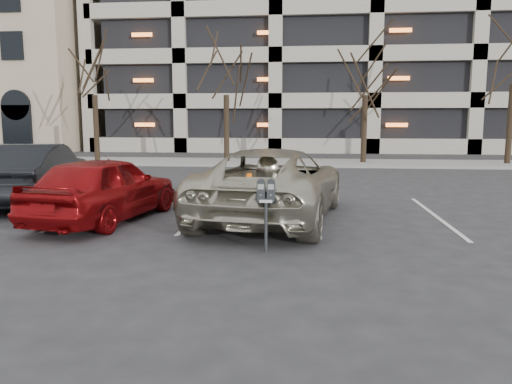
% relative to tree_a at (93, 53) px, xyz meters
% --- Properties ---
extents(ground, '(140.00, 140.00, 0.00)m').
position_rel_tree_a_xyz_m(ground, '(10.00, -16.00, -5.67)').
color(ground, '#28282B').
rests_on(ground, ground).
extents(sidewalk, '(80.00, 4.00, 0.12)m').
position_rel_tree_a_xyz_m(sidewalk, '(10.00, 0.00, -5.61)').
color(sidewalk, gray).
rests_on(sidewalk, ground).
extents(stall_lines, '(16.90, 5.20, 0.00)m').
position_rel_tree_a_xyz_m(stall_lines, '(8.60, -13.70, -5.66)').
color(stall_lines, silver).
rests_on(stall_lines, ground).
extents(parking_garage, '(52.00, 20.00, 19.00)m').
position_rel_tree_a_xyz_m(parking_garage, '(22.00, 17.84, 3.59)').
color(parking_garage, black).
rests_on(parking_garage, ground).
extents(tree_a, '(3.45, 3.45, 7.85)m').
position_rel_tree_a_xyz_m(tree_a, '(0.00, 0.00, 0.00)').
color(tree_a, black).
rests_on(tree_a, ground).
extents(tree_b, '(3.43, 3.43, 7.79)m').
position_rel_tree_a_xyz_m(tree_b, '(7.00, 0.00, -0.05)').
color(tree_b, black).
rests_on(tree_b, ground).
extents(tree_c, '(3.38, 3.38, 7.69)m').
position_rel_tree_a_xyz_m(tree_c, '(14.00, 0.00, -0.12)').
color(tree_c, black).
rests_on(tree_c, ground).
extents(parking_meter, '(0.32, 0.13, 1.25)m').
position_rel_tree_a_xyz_m(parking_meter, '(10.46, -17.33, -4.71)').
color(parking_meter, black).
rests_on(parking_meter, ground).
extents(suv_silver, '(3.52, 6.18, 1.63)m').
position_rel_tree_a_xyz_m(suv_silver, '(10.37, -14.38, -4.86)').
color(suv_silver, '#B7B29C').
rests_on(suv_silver, ground).
extents(car_red, '(2.47, 4.62, 1.49)m').
position_rel_tree_a_xyz_m(car_red, '(6.64, -15.00, -4.92)').
color(car_red, maroon).
rests_on(car_red, ground).
extents(car_dark, '(2.57, 5.16, 1.62)m').
position_rel_tree_a_xyz_m(car_dark, '(3.78, -12.86, -4.86)').
color(car_dark, black).
rests_on(car_dark, ground).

